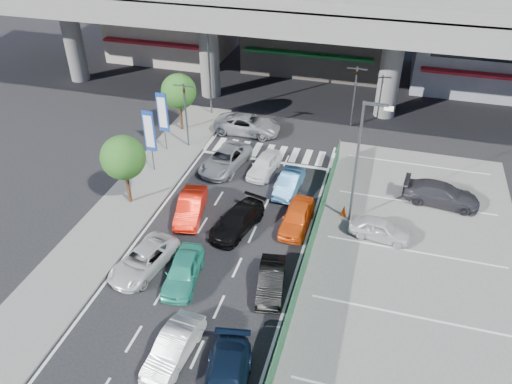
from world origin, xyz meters
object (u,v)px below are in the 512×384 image
(tree_far, at_px, (179,91))
(hatch_white_back_mid, at_px, (174,347))
(kei_truck_front_right, at_px, (289,183))
(signboard_near, at_px, (150,133))
(sedan_white_mid_left, at_px, (144,260))
(signboard_far, at_px, (163,114))
(crossing_wagon_silver, at_px, (248,125))
(sedan_black_mid, at_px, (237,220))
(minivan_navy_back, at_px, (226,383))
(wagon_silver_front_left, at_px, (225,159))
(street_lamp_left, at_px, (211,61))
(tree_near, at_px, (123,158))
(traffic_cone, at_px, (344,210))
(taxi_teal_mid, at_px, (183,271))
(parked_sedan_white, at_px, (380,229))
(street_lamp_right, at_px, (361,154))
(parked_sedan_dgrey, at_px, (441,194))
(taxi_orange_right, at_px, (297,217))
(hatch_black_mid_right, at_px, (271,281))
(traffic_light_left, at_px, (185,100))
(taxi_orange_left, at_px, (191,207))
(traffic_light_right, at_px, (356,82))
(sedan_white_front_mid, at_px, (264,165))

(tree_far, bearing_deg, hatch_white_back_mid, -67.89)
(kei_truck_front_right, bearing_deg, hatch_white_back_mid, -93.98)
(signboard_near, height_order, sedan_white_mid_left, signboard_near)
(signboard_far, relative_size, crossing_wagon_silver, 0.88)
(sedan_black_mid, height_order, kei_truck_front_right, sedan_black_mid)
(minivan_navy_back, distance_m, kei_truck_front_right, 15.70)
(crossing_wagon_silver, bearing_deg, signboard_far, 130.31)
(kei_truck_front_right, bearing_deg, wagon_silver_front_left, 165.68)
(street_lamp_left, bearing_deg, minivan_navy_back, -68.90)
(tree_near, xyz_separation_m, tree_far, (-0.80, 10.50, 0.00))
(sedan_black_mid, distance_m, crossing_wagon_silver, 12.61)
(hatch_white_back_mid, distance_m, kei_truck_front_right, 14.67)
(signboard_near, relative_size, traffic_cone, 6.12)
(street_lamp_left, bearing_deg, taxi_teal_mid, -74.44)
(parked_sedan_white, bearing_deg, minivan_navy_back, 163.66)
(street_lamp_right, height_order, tree_near, street_lamp_right)
(kei_truck_front_right, height_order, parked_sedan_dgrey, parked_sedan_dgrey)
(sedan_white_mid_left, height_order, taxi_orange_right, taxi_orange_right)
(tree_far, bearing_deg, hatch_black_mid_right, -53.34)
(tree_far, bearing_deg, signboard_near, -84.73)
(hatch_black_mid_right, relative_size, sedan_black_mid, 0.83)
(traffic_light_left, xyz_separation_m, sedan_white_mid_left, (2.94, -13.47, -3.31))
(street_lamp_left, distance_m, taxi_orange_left, 15.28)
(traffic_cone, bearing_deg, hatch_white_back_mid, -114.97)
(sedan_white_mid_left, height_order, wagon_silver_front_left, wagon_silver_front_left)
(kei_truck_front_right, bearing_deg, taxi_teal_mid, -105.63)
(traffic_light_right, relative_size, tree_far, 1.08)
(taxi_orange_left, relative_size, kei_truck_front_right, 1.12)
(tree_far, bearing_deg, tree_near, -85.64)
(signboard_far, xyz_separation_m, sedan_white_front_mid, (8.05, -1.02, -2.41))
(signboard_far, xyz_separation_m, taxi_teal_mid, (6.77, -12.73, -2.37))
(minivan_navy_back, relative_size, crossing_wagon_silver, 0.89)
(taxi_orange_left, bearing_deg, sedan_white_mid_left, -108.06)
(crossing_wagon_silver, height_order, parked_sedan_white, crossing_wagon_silver)
(tree_far, xyz_separation_m, taxi_orange_right, (11.77, -9.98, -2.70))
(taxi_orange_right, height_order, traffic_cone, taxi_orange_right)
(sedan_black_mid, bearing_deg, taxi_teal_mid, -91.32)
(hatch_white_back_mid, relative_size, sedan_black_mid, 0.88)
(sedan_white_front_mid, xyz_separation_m, parked_sedan_dgrey, (11.98, -0.56, 0.10))
(sedan_white_mid_left, xyz_separation_m, hatch_black_mid_right, (7.07, 0.37, -0.01))
(traffic_cone, bearing_deg, kei_truck_front_right, 155.29)
(parked_sedan_dgrey, bearing_deg, taxi_orange_right, 125.88)
(signboard_far, height_order, tree_far, tree_far)
(taxi_teal_mid, bearing_deg, hatch_white_back_mid, -79.45)
(traffic_cone, bearing_deg, street_lamp_left, 138.01)
(street_lamp_right, height_order, sedan_black_mid, street_lamp_right)
(taxi_orange_left, distance_m, traffic_cone, 9.59)
(signboard_far, bearing_deg, signboard_near, -82.41)
(street_lamp_left, xyz_separation_m, signboard_far, (-1.27, -7.01, -1.71))
(street_lamp_right, relative_size, sedan_white_front_mid, 2.08)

